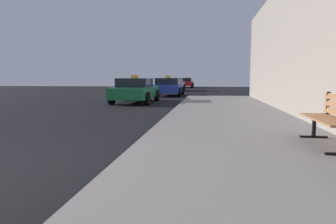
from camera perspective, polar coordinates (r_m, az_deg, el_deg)
The scene contains 6 objects.
sidewalk at distance 3.82m, azimuth 18.39°, elevation -12.58°, with size 4.00×32.00×0.15m, color gray.
bench at distance 5.80m, azimuth 28.88°, elevation -0.67°, with size 0.53×1.59×0.89m.
car_green at distance 15.82m, azimuth -6.14°, elevation 4.11°, with size 1.98×4.23×1.43m.
car_blue at distance 21.66m, azimuth 0.07°, elevation 4.80°, with size 2.04×4.16×1.43m.
car_silver at distance 29.80m, azimuth 1.10°, elevation 5.27°, with size 2.03×4.58×1.27m.
car_red at distance 39.58m, azimuth 3.36°, elevation 5.57°, with size 1.97×4.53×1.27m.
Camera 1 is at (3.29, -3.55, 1.31)m, focal length 32.19 mm.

